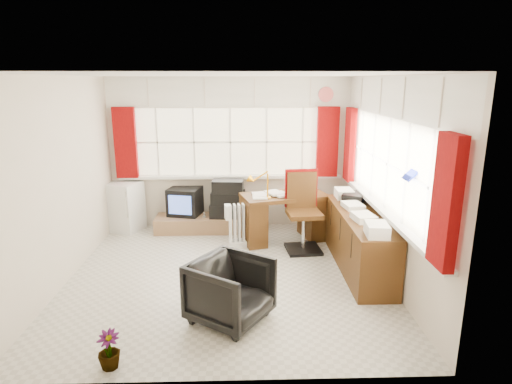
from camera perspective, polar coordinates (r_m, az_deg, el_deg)
ground at (r=5.63m, az=-3.77°, el=-11.03°), size 4.00×4.00×0.00m
room_walls at (r=5.16m, az=-4.05°, el=4.15°), size 4.00×4.00×4.00m
window_back at (r=7.18m, az=-3.38°, el=2.63°), size 3.70×0.12×3.60m
window_right at (r=5.57m, az=16.49°, el=-1.52°), size 0.12×3.70×3.60m
curtains at (r=6.12m, az=5.01°, el=5.36°), size 3.83×3.83×1.15m
overhead_cabinets at (r=6.10m, az=5.65°, el=12.82°), size 3.98×3.98×0.48m
desk at (r=6.68m, az=3.74°, el=-3.03°), size 1.41×0.95×0.78m
desk_lamp at (r=6.29m, az=1.57°, el=1.70°), size 0.17×0.16×0.41m
task_chair at (r=6.33m, az=6.19°, el=-2.08°), size 0.53×0.56×1.18m
office_chair at (r=4.53m, az=-3.43°, el=-13.00°), size 1.01×1.01×0.67m
radiator at (r=6.47m, az=-1.69°, el=-4.93°), size 0.46×0.25×0.66m
credenza at (r=5.86m, az=13.49°, el=-6.22°), size 0.50×2.00×0.85m
file_tray at (r=6.32m, az=12.88°, el=-0.65°), size 0.40×0.44×0.12m
tv_bench at (r=7.22m, az=-7.71°, el=-4.17°), size 1.40×0.50×0.25m
crt_tv at (r=7.25m, az=-9.44°, el=-1.22°), size 0.60×0.57×0.46m
hifi_stack at (r=7.05m, az=-3.73°, el=-0.99°), size 0.62×0.41×0.62m
mini_fridge at (r=7.43m, az=-17.05°, el=-1.88°), size 0.62×0.62×0.81m
spray_bottle_a at (r=7.15m, az=-6.89°, el=-3.99°), size 0.15×0.15×0.33m
spray_bottle_b at (r=7.02m, az=-2.81°, el=-4.83°), size 0.11×0.12×0.20m
flower_vase at (r=4.15m, az=-19.03°, el=-19.28°), size 0.21×0.21×0.35m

